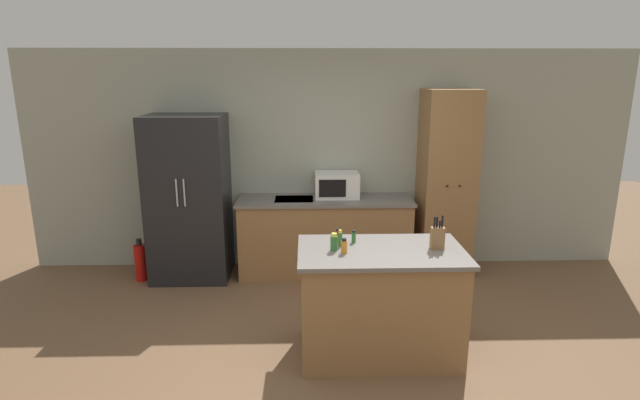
% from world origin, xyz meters
% --- Properties ---
extents(ground_plane, '(14.00, 14.00, 0.00)m').
position_xyz_m(ground_plane, '(0.00, 0.00, 0.00)').
color(ground_plane, brown).
extents(wall_back, '(7.20, 0.06, 2.60)m').
position_xyz_m(wall_back, '(0.00, 2.33, 1.30)').
color(wall_back, '#9EA393').
rests_on(wall_back, ground_plane).
extents(refrigerator, '(0.87, 0.72, 1.88)m').
position_xyz_m(refrigerator, '(-1.61, 1.95, 0.94)').
color(refrigerator, black).
rests_on(refrigerator, ground_plane).
extents(back_counter, '(2.03, 0.63, 0.91)m').
position_xyz_m(back_counter, '(-0.06, 2.00, 0.46)').
color(back_counter, olive).
rests_on(back_counter, ground_plane).
extents(pantry_cabinet, '(0.58, 0.61, 2.16)m').
position_xyz_m(pantry_cabinet, '(1.35, 2.01, 1.08)').
color(pantry_cabinet, olive).
rests_on(pantry_cabinet, ground_plane).
extents(kitchen_island, '(1.36, 0.80, 0.93)m').
position_xyz_m(kitchen_island, '(0.34, 0.21, 0.47)').
color(kitchen_island, olive).
rests_on(kitchen_island, ground_plane).
extents(microwave, '(0.51, 0.37, 0.29)m').
position_xyz_m(microwave, '(0.09, 2.10, 1.05)').
color(microwave, white).
rests_on(microwave, back_counter).
extents(knife_block, '(0.11, 0.06, 0.28)m').
position_xyz_m(knife_block, '(0.79, 0.22, 1.03)').
color(knife_block, olive).
rests_on(knife_block, kitchen_island).
extents(spice_bottle_tall_dark, '(0.05, 0.05, 0.12)m').
position_xyz_m(spice_bottle_tall_dark, '(0.03, 0.14, 0.99)').
color(spice_bottle_tall_dark, orange).
rests_on(spice_bottle_tall_dark, kitchen_island).
extents(spice_bottle_short_red, '(0.06, 0.06, 0.14)m').
position_xyz_m(spice_bottle_short_red, '(-0.05, 0.20, 1.00)').
color(spice_bottle_short_red, '#337033').
rests_on(spice_bottle_short_red, kitchen_island).
extents(spice_bottle_amber_oil, '(0.04, 0.04, 0.14)m').
position_xyz_m(spice_bottle_amber_oil, '(0.01, 0.31, 1.00)').
color(spice_bottle_amber_oil, '#337033').
rests_on(spice_bottle_amber_oil, kitchen_island).
extents(spice_bottle_green_herb, '(0.04, 0.04, 0.12)m').
position_xyz_m(spice_bottle_green_herb, '(-0.01, 0.41, 0.99)').
color(spice_bottle_green_herb, '#B2281E').
rests_on(spice_bottle_green_herb, kitchen_island).
extents(spice_bottle_pale_salt, '(0.04, 0.04, 0.11)m').
position_xyz_m(spice_bottle_pale_salt, '(0.13, 0.40, 0.98)').
color(spice_bottle_pale_salt, '#337033').
rests_on(spice_bottle_pale_salt, kitchen_island).
extents(fire_extinguisher, '(0.13, 0.13, 0.50)m').
position_xyz_m(fire_extinguisher, '(-2.18, 1.83, 0.22)').
color(fire_extinguisher, red).
rests_on(fire_extinguisher, ground_plane).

